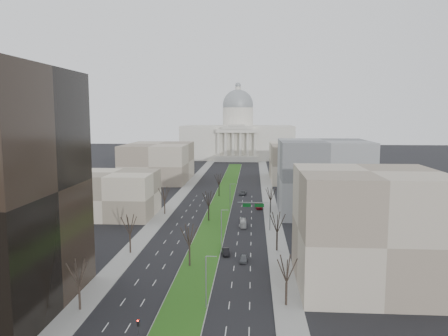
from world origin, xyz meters
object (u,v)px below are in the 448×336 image
at_px(car_grey_near, 244,259).
at_px(car_black, 226,252).
at_px(car_red, 259,206).
at_px(car_grey_far, 243,193).
at_px(box_van, 243,223).

xyz_separation_m(car_grey_near, car_black, (-4.29, 4.62, 0.04)).
relative_size(car_red, car_grey_far, 0.97).
relative_size(car_grey_near, car_black, 0.91).
height_order(car_black, car_grey_far, car_grey_far).
distance_m(car_grey_near, box_van, 30.74).
xyz_separation_m(car_red, car_grey_far, (-6.12, 25.41, -0.01)).
distance_m(car_grey_near, car_grey_far, 80.29).
distance_m(car_grey_far, box_van, 49.55).
distance_m(car_red, box_van, 24.59).
relative_size(car_grey_near, box_van, 0.59).
height_order(car_grey_near, box_van, box_van).
relative_size(car_grey_far, box_van, 0.78).
height_order(car_grey_near, car_red, car_red).
height_order(car_grey_far, box_van, box_van).
xyz_separation_m(car_black, car_grey_far, (2.12, 75.64, 0.00)).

